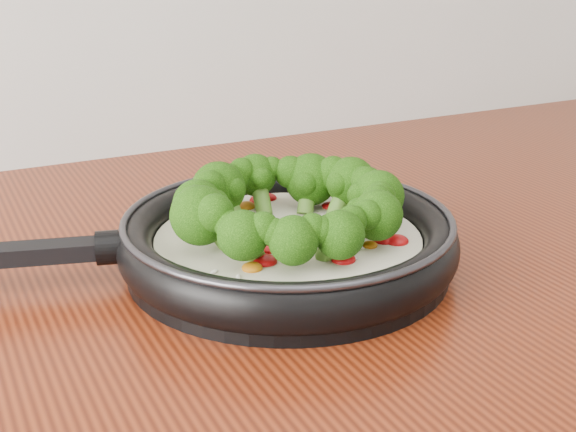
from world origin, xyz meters
name	(u,v)px	position (x,y,z in m)	size (l,w,h in m)	color
skillet	(285,233)	(-0.15, 1.07, 0.93)	(0.50, 0.37, 0.09)	black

